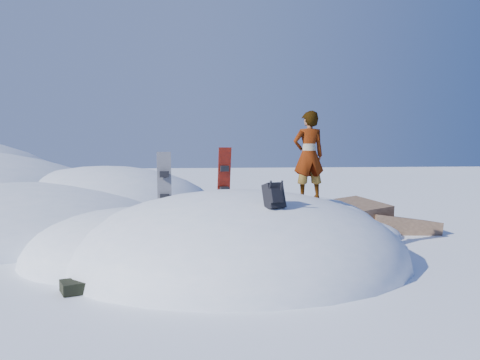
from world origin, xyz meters
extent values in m
plane|color=white|center=(0.00, 0.00, 0.00)|extent=(120.00, 120.00, 0.00)
ellipsoid|color=silver|center=(0.00, 0.00, 0.00)|extent=(7.00, 6.00, 3.00)
ellipsoid|color=silver|center=(-2.20, 0.60, 0.00)|extent=(4.40, 4.00, 2.20)
ellipsoid|color=silver|center=(1.80, 0.80, 0.00)|extent=(3.60, 3.20, 2.50)
ellipsoid|color=silver|center=(-6.00, 5.00, 0.00)|extent=(10.00, 9.00, 2.80)
ellipsoid|color=silver|center=(-3.50, 7.50, 0.00)|extent=(8.00, 8.00, 3.60)
ellipsoid|color=silver|center=(-5.50, 4.00, 0.00)|extent=(6.00, 5.00, 1.80)
cube|color=brown|center=(3.60, 3.40, 0.10)|extent=(2.82, 2.41, 1.62)
cube|color=brown|center=(5.20, 3.00, -0.10)|extent=(2.16, 1.80, 1.33)
cube|color=brown|center=(4.20, 4.60, 0.00)|extent=(2.08, 2.01, 1.10)
ellipsoid|color=silver|center=(3.20, 2.40, 0.00)|extent=(3.20, 2.40, 1.00)
cube|color=red|center=(-0.22, 0.62, 1.62)|extent=(0.32, 0.25, 1.50)
cube|color=black|center=(-0.22, 0.56, 1.92)|extent=(0.20, 0.15, 0.13)
cube|color=black|center=(-0.22, 0.56, 1.46)|extent=(0.20, 0.15, 0.13)
cube|color=black|center=(-1.49, 0.41, 1.50)|extent=(0.31, 0.26, 1.55)
cube|color=black|center=(-1.49, 0.35, 1.81)|extent=(0.19, 0.13, 0.14)
cube|color=black|center=(-1.49, 0.35, 1.34)|extent=(0.19, 0.13, 0.14)
cube|color=black|center=(0.39, -1.41, 1.49)|extent=(0.42, 0.42, 0.49)
cube|color=black|center=(0.39, -1.55, 1.51)|extent=(0.26, 0.23, 0.27)
cylinder|color=black|center=(0.29, -1.53, 1.61)|extent=(0.04, 0.18, 0.33)
cylinder|color=black|center=(0.49, -1.53, 1.61)|extent=(0.04, 0.18, 0.33)
cube|color=black|center=(-2.82, -1.55, 0.10)|extent=(0.77, 0.65, 0.18)
cube|color=black|center=(-2.52, -1.35, 0.18)|extent=(0.41, 0.34, 0.12)
imported|color=slate|center=(1.51, 0.12, 2.20)|extent=(0.71, 0.49, 1.85)
camera|label=1|loc=(-1.54, -9.33, 2.25)|focal=35.00mm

